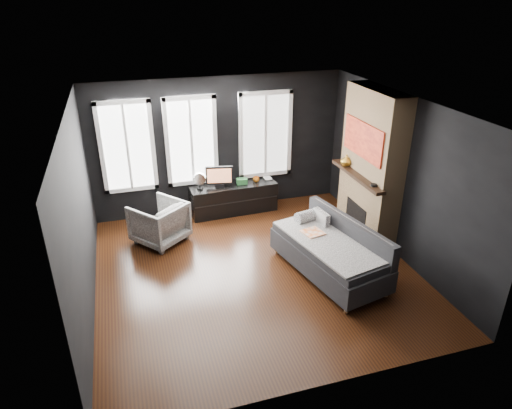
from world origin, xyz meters
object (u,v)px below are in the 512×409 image
object	(u,v)px
armchair	(159,220)
mug	(256,179)
sofa	(329,249)
media_console	(233,198)
monitor	(219,175)
book	(264,174)
mantel_vase	(346,160)

from	to	relation	value
armchair	mug	bearing A→B (deg)	162.62
sofa	media_console	world-z (taller)	sofa
media_console	monitor	world-z (taller)	monitor
sofa	mug	world-z (taller)	sofa
media_console	mug	xyz separation A→B (m)	(0.49, -0.01, 0.36)
armchair	book	bearing A→B (deg)	163.17
media_console	mantel_vase	world-z (taller)	mantel_vase
mug	mantel_vase	world-z (taller)	mantel_vase
media_console	mantel_vase	xyz separation A→B (m)	(1.85, -1.19, 1.03)
mantel_vase	book	bearing A→B (deg)	131.99
sofa	mantel_vase	size ratio (longest dim) A/B	9.84
sofa	book	world-z (taller)	sofa
sofa	monitor	xyz separation A→B (m)	(-1.18, 2.59, 0.40)
monitor	mantel_vase	bearing A→B (deg)	-17.17
mug	mantel_vase	distance (m)	1.92
sofa	armchair	size ratio (longest dim) A/B	2.45
armchair	mantel_vase	size ratio (longest dim) A/B	4.02
sofa	mug	bearing A→B (deg)	86.15
media_console	book	size ratio (longest dim) A/B	8.46
armchair	media_console	xyz separation A→B (m)	(1.57, 0.81, -0.12)
media_console	book	distance (m)	0.81
media_console	monitor	size ratio (longest dim) A/B	3.19
media_console	monitor	xyz separation A→B (m)	(-0.28, -0.04, 0.54)
monitor	armchair	bearing A→B (deg)	-137.98
armchair	book	world-z (taller)	armchair
media_console	mug	distance (m)	0.61
armchair	media_console	size ratio (longest dim) A/B	0.48
media_console	mug	size ratio (longest dim) A/B	13.38
armchair	media_console	bearing A→B (deg)	168.62
mug	book	bearing A→B (deg)	27.21
book	mug	bearing A→B (deg)	-152.79
sofa	armchair	distance (m)	3.07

